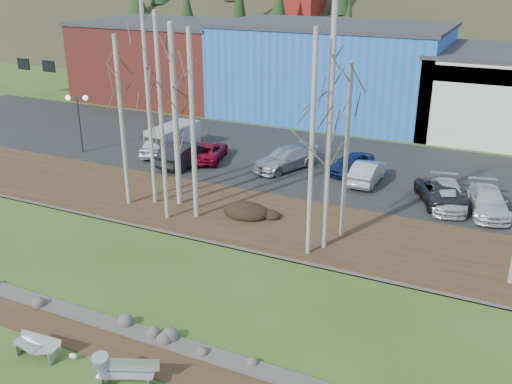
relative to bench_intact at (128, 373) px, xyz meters
The scene contains 32 objects.
dirt_strip 1.56m from the bench_intact, 85.45° to the left, with size 80.00×1.80×0.03m, color #382616.
near_bank_rocks 2.53m from the bench_intact, 87.28° to the left, with size 80.00×0.80×0.50m, color #47423D, non-canonical shape.
river 6.60m from the bench_intact, 88.97° to the left, with size 80.00×8.00×0.90m, color black, non-canonical shape.
far_bank_rocks 10.69m from the bench_intact, 89.37° to the left, with size 80.00×0.80×0.46m, color #47423D, non-canonical shape.
far_bank 13.89m from the bench_intact, 89.51° to the left, with size 80.00×7.00×0.15m, color #382616.
parking_lot 24.39m from the bench_intact, 89.72° to the left, with size 80.00×14.00×0.14m, color black.
building_brick 45.34m from the bench_intact, 121.89° to the left, with size 16.32×12.24×7.80m.
building_blue 39.01m from the bench_intact, 98.71° to the left, with size 20.40×12.24×8.30m.
bench_intact is the anchor object (origin of this frame).
bench_damaged 3.85m from the bench_intact, behind, with size 1.79×0.70×0.78m.
litter_bin 0.93m from the bench_intact, 164.55° to the right, with size 0.55×0.55×0.95m, color #9FA2A4.
seagull 2.61m from the bench_intact, behind, with size 0.39×0.20×0.29m.
dirt_mound 14.11m from the bench_intact, 100.11° to the left, with size 2.66×1.88×0.52m, color black.
birch_0 16.33m from the bench_intact, 127.03° to the left, with size 0.24×0.24×9.57m.
birch_1 16.50m from the bench_intact, 121.45° to the left, with size 0.22×0.22×11.44m.
birch_2 16.07m from the bench_intact, 116.09° to the left, with size 0.32×0.32×10.22m.
birch_3 14.25m from the bench_intact, 118.05° to the left, with size 0.22×0.22×10.93m.
birch_4 14.31m from the bench_intact, 111.28° to the left, with size 0.27×0.27×10.13m.
birch_5 14.63m from the bench_intact, 77.38° to the left, with size 0.22×0.22×8.83m.
birch_6 12.41m from the bench_intact, 78.91° to the left, with size 0.22×0.22×10.56m.
birch_7 13.56m from the bench_intact, 77.64° to the left, with size 0.27×0.27×11.62m.
street_lamp 26.79m from the bench_intact, 134.31° to the left, with size 1.51×0.90×4.26m.
car_0 24.84m from the bench_intact, 122.04° to the left, with size 1.75×4.35×1.48m, color white.
car_1 22.26m from the bench_intact, 116.67° to the left, with size 1.70×4.87×1.60m, color black.
car_2 23.41m from the bench_intact, 113.27° to the left, with size 2.10×4.56×1.27m, color maroon.
car_3 22.32m from the bench_intact, 99.11° to the left, with size 2.01×4.94×1.43m, color #A6AAAE.
car_4 23.14m from the bench_intact, 88.15° to the left, with size 1.57×3.90×1.33m, color #102046.
car_5 21.96m from the bench_intact, 84.21° to the left, with size 1.51×4.32×1.42m, color silver.
car_6 21.64m from the bench_intact, 71.45° to the left, with size 2.21×4.79×1.33m, color #29292C.
car_7 22.18m from the bench_intact, 64.49° to the left, with size 1.90×4.66×1.35m, color silver.
car_8 21.32m from the bench_intact, 69.89° to the left, with size 1.90×4.66×1.35m, color silver.
van_grey 25.29m from the bench_intact, 119.85° to the left, with size 2.15×4.58×1.96m.
Camera 1 is at (10.29, -11.41, 13.06)m, focal length 40.00 mm.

